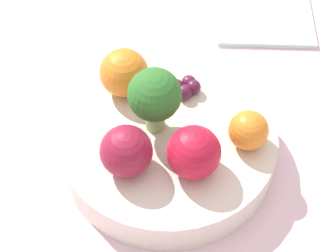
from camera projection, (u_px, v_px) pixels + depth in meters
name	position (u px, v px, depth m)	size (l,w,h in m)	color
ground_plane	(168.00, 167.00, 0.58)	(6.00, 6.00, 0.00)	gray
table_surface	(168.00, 161.00, 0.58)	(1.20, 1.20, 0.02)	silver
bowl	(168.00, 144.00, 0.55)	(0.21, 0.21, 0.04)	silver
broccoli	(155.00, 96.00, 0.51)	(0.05, 0.05, 0.07)	#8CB76B
apple_red	(194.00, 152.00, 0.49)	(0.05, 0.05, 0.05)	#B7142D
apple_green	(126.00, 151.00, 0.50)	(0.05, 0.05, 0.05)	maroon
orange_front	(248.00, 131.00, 0.52)	(0.04, 0.04, 0.04)	orange
orange_back	(124.00, 73.00, 0.55)	(0.05, 0.05, 0.05)	orange
grape_cluster	(187.00, 87.00, 0.57)	(0.03, 0.03, 0.02)	#511938
napkin	(265.00, 17.00, 0.70)	(0.12, 0.13, 0.01)	silver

